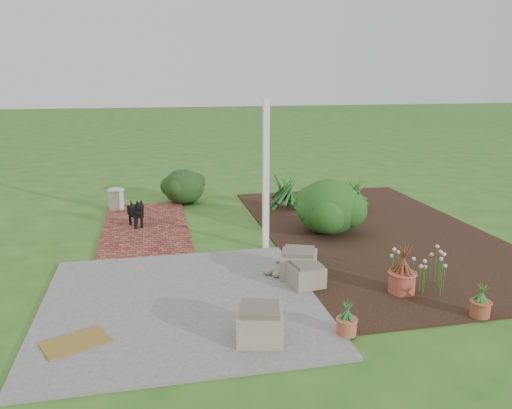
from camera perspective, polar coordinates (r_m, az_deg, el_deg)
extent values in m
plane|color=#2D611E|center=(8.38, -0.77, -5.38)|extent=(80.00, 80.00, 0.00)
cube|color=#60605E|center=(6.63, -8.57, -10.98)|extent=(3.50, 3.50, 0.04)
cube|color=maroon|center=(9.90, -12.50, -2.47)|extent=(1.60, 3.50, 0.04)
cube|color=black|center=(9.60, 13.44, -3.09)|extent=(4.00, 7.00, 0.03)
cube|color=white|center=(8.20, 1.12, 3.24)|extent=(0.10, 0.10, 2.50)
cube|color=gray|center=(5.61, 0.47, -13.63)|extent=(0.60, 0.60, 0.33)
cube|color=#736B58|center=(6.98, 5.76, -8.08)|extent=(0.48, 0.48, 0.28)
cube|color=#776958|center=(7.28, 4.91, -6.82)|extent=(0.66, 0.66, 0.34)
cube|color=brown|center=(5.94, -19.91, -14.60)|extent=(0.79, 0.67, 0.02)
cube|color=black|center=(9.80, -13.63, -0.78)|extent=(0.31, 0.45, 0.18)
cylinder|color=black|center=(9.70, -13.62, -2.13)|extent=(0.05, 0.05, 0.20)
cylinder|color=black|center=(9.74, -12.92, -2.02)|extent=(0.05, 0.05, 0.20)
cylinder|color=black|center=(9.97, -14.18, -1.71)|extent=(0.05, 0.05, 0.20)
cylinder|color=black|center=(10.01, -13.51, -1.61)|extent=(0.05, 0.05, 0.20)
sphere|color=black|center=(9.54, -13.18, -0.26)|extent=(0.17, 0.17, 0.17)
cone|color=black|center=(9.97, -14.08, 0.19)|extent=(0.11, 0.14, 0.15)
cylinder|color=beige|center=(11.22, -15.69, 0.58)|extent=(0.43, 0.43, 0.43)
ellipsoid|color=#0D360F|center=(9.27, 8.30, -0.10)|extent=(1.47, 1.47, 1.01)
cylinder|color=#AA4B39|center=(7.03, 16.33, -8.52)|extent=(0.36, 0.36, 0.28)
cylinder|color=brown|center=(6.72, 24.25, -10.80)|extent=(0.25, 0.25, 0.19)
cylinder|color=#A65538|center=(5.85, 10.32, -13.53)|extent=(0.29, 0.29, 0.19)
ellipsoid|color=black|center=(11.57, -8.26, 2.13)|extent=(1.19, 1.19, 0.80)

